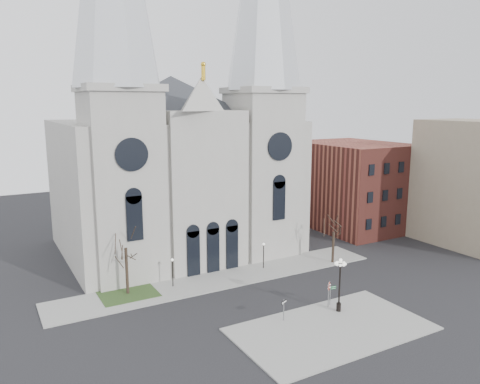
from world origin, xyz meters
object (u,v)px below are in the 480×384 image
one_way_sign (284,306)px  street_name_sign (331,293)px  globe_lamp (340,278)px  stop_sign (329,289)px

one_way_sign → street_name_sign: size_ratio=1.03×
globe_lamp → one_way_sign: size_ratio=2.57×
globe_lamp → stop_sign: bearing=101.3°
globe_lamp → street_name_sign: bearing=80.0°
street_name_sign → stop_sign: bearing=-143.3°
globe_lamp → street_name_sign: size_ratio=2.64×
one_way_sign → globe_lamp: bearing=-34.1°
stop_sign → street_name_sign: 0.89m
stop_sign → globe_lamp: size_ratio=0.49×
stop_sign → street_name_sign: bearing=9.2°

